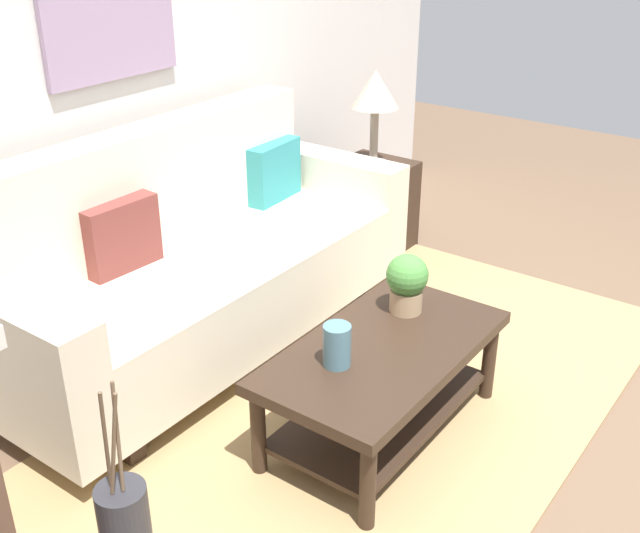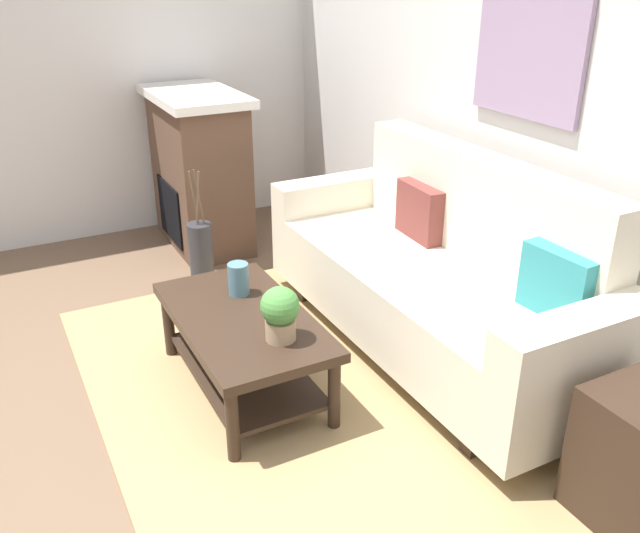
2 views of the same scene
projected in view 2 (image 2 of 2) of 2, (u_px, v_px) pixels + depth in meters
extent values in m
plane|color=brown|center=(196.00, 435.00, 3.14)|extent=(9.51, 9.51, 0.00)
cube|color=silver|center=(553.00, 104.00, 3.41)|extent=(5.51, 0.10, 2.70)
cube|color=silver|center=(125.00, 56.00, 5.03)|extent=(0.10, 4.94, 2.70)
cube|color=#A38456|center=(293.00, 404.00, 3.35)|extent=(2.99, 1.79, 0.01)
cube|color=beige|center=(426.00, 298.00, 3.70)|extent=(1.88, 0.84, 0.40)
cube|color=beige|center=(480.00, 207.00, 3.64)|extent=(1.88, 0.20, 0.56)
cube|color=beige|center=(336.00, 221.00, 4.50)|extent=(0.20, 0.84, 0.60)
cube|color=beige|center=(573.00, 378.00, 2.82)|extent=(0.20, 0.84, 0.60)
cube|color=#332319|center=(349.00, 281.00, 4.49)|extent=(0.08, 0.74, 0.12)
cube|color=#332319|center=(528.00, 421.00, 3.14)|extent=(0.08, 0.74, 0.12)
cube|color=brown|center=(421.00, 211.00, 3.92)|extent=(0.37, 0.14, 0.32)
cube|color=teal|center=(558.00, 283.00, 3.06)|extent=(0.37, 0.15, 0.32)
cube|color=#332319|center=(242.00, 320.00, 3.31)|extent=(1.10, 0.60, 0.05)
cube|color=#332319|center=(245.00, 368.00, 3.43)|extent=(0.98, 0.50, 0.02)
cylinder|color=#332319|center=(169.00, 325.00, 3.69)|extent=(0.06, 0.06, 0.38)
cylinder|color=#332319|center=(233.00, 426.00, 2.90)|extent=(0.06, 0.06, 0.38)
cylinder|color=#332319|center=(253.00, 305.00, 3.90)|extent=(0.06, 0.06, 0.38)
cylinder|color=#332319|center=(334.00, 394.00, 3.11)|extent=(0.06, 0.06, 0.38)
cylinder|color=slate|center=(238.00, 279.00, 3.48)|extent=(0.11, 0.11, 0.17)
cylinder|color=tan|center=(281.00, 330.00, 3.07)|extent=(0.14, 0.14, 0.10)
sphere|color=#49893C|center=(280.00, 306.00, 3.02)|extent=(0.18, 0.18, 0.18)
cube|color=brown|center=(200.00, 175.00, 5.02)|extent=(0.90, 0.50, 1.10)
cube|color=black|center=(170.00, 211.00, 5.02)|extent=(0.52, 0.02, 0.44)
cube|color=silver|center=(194.00, 96.00, 4.78)|extent=(1.02, 0.58, 0.06)
cylinder|color=#2D2D33|center=(201.00, 257.00, 4.42)|extent=(0.16, 0.16, 0.47)
cylinder|color=brown|center=(198.00, 198.00, 4.23)|extent=(0.05, 0.04, 0.36)
cylinder|color=brown|center=(199.00, 197.00, 4.26)|extent=(0.03, 0.05, 0.36)
cylinder|color=brown|center=(194.00, 197.00, 4.25)|extent=(0.04, 0.05, 0.36)
cube|color=gray|center=(528.00, 56.00, 3.40)|extent=(0.74, 0.03, 0.62)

